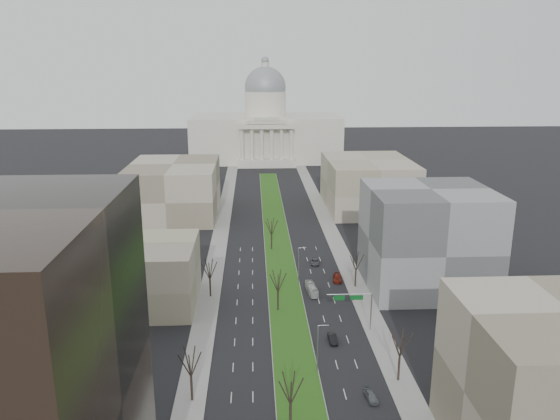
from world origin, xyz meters
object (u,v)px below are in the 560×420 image
object	(u,v)px
car_grey_far	(315,262)
box_van	(312,289)
car_grey_near	(371,396)
car_red	(337,278)
car_black	(333,339)

from	to	relation	value
car_grey_far	box_van	xyz separation A→B (m)	(-2.90, -18.78, 0.41)
box_van	car_grey_far	bearing A→B (deg)	75.07
car_grey_near	car_grey_far	bearing A→B (deg)	85.04
car_grey_near	car_red	bearing A→B (deg)	80.62
car_grey_near	box_van	bearing A→B (deg)	89.89
car_black	car_grey_far	size ratio (longest dim) A/B	0.92
car_red	box_van	bearing A→B (deg)	-128.37
car_grey_far	box_van	size ratio (longest dim) A/B	0.61
car_grey_near	car_red	distance (m)	49.19
car_black	box_van	distance (m)	23.24
car_black	car_grey_far	bearing A→B (deg)	86.81
car_black	box_van	xyz separation A→B (m)	(-1.64, 23.18, 0.35)
car_red	car_black	bearing A→B (deg)	-93.39
car_grey_far	box_van	distance (m)	19.01
car_red	car_grey_far	world-z (taller)	car_red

